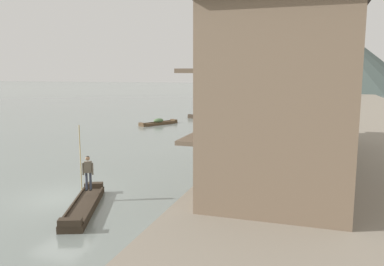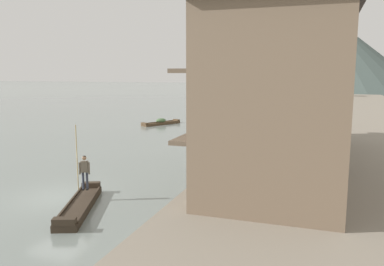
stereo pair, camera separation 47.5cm
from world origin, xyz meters
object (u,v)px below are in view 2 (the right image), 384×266
at_px(boat_moored_nearest, 204,116).
at_px(boat_midriver_upstream, 264,113).
at_px(boat_moored_second, 251,125).
at_px(house_waterfront_tall, 291,102).
at_px(boat_midriver_drifting, 239,118).
at_px(boatman_person, 84,168).
at_px(stone_bridge, 270,82).
at_px(boat_moored_far, 161,122).
at_px(boat_upstream_distant, 238,134).
at_px(boat_crossing_west, 277,108).
at_px(house_waterfront_second, 287,109).
at_px(boat_foreground_poled, 80,206).
at_px(boat_moored_third, 221,146).
at_px(house_waterfront_nearest, 277,93).

xyz_separation_m(boat_moored_nearest, boat_midriver_upstream, (7.06, 6.02, 0.01)).
relative_size(boat_moored_second, house_waterfront_tall, 0.83).
distance_m(boat_midriver_drifting, boat_midriver_upstream, 6.97).
bearing_deg(boatman_person, stone_bridge, 91.13).
relative_size(boat_moored_far, boat_upstream_distant, 0.99).
height_order(boat_upstream_distant, boat_crossing_west, boat_upstream_distant).
xyz_separation_m(boat_moored_far, house_waterfront_second, (15.53, -17.29, 3.54)).
distance_m(boat_midriver_drifting, boat_crossing_west, 15.52).
height_order(boatman_person, boat_crossing_west, boatman_person).
bearing_deg(stone_bridge, boat_moored_second, -85.00).
relative_size(boat_foreground_poled, boat_crossing_west, 1.12).
xyz_separation_m(boat_moored_third, boat_midriver_drifting, (-2.78, 19.50, -0.03)).
xyz_separation_m(boat_moored_nearest, house_waterfront_second, (13.00, -25.72, 3.61)).
xyz_separation_m(boat_moored_nearest, house_waterfront_tall, (12.76, -19.89, 3.60)).
xyz_separation_m(boat_midriver_drifting, house_waterfront_tall, (7.94, -19.31, 3.61)).
distance_m(boat_moored_second, boat_upstream_distant, 8.12).
height_order(boat_midriver_drifting, boat_midriver_upstream, boat_midriver_upstream).
relative_size(boat_moored_second, house_waterfront_second, 0.88).
xyz_separation_m(boat_moored_second, boat_moored_third, (0.24, -13.94, 0.06)).
relative_size(boat_moored_third, stone_bridge, 0.17).
bearing_deg(boat_midriver_upstream, boat_moored_second, -88.59).
bearing_deg(boat_moored_third, boat_midriver_upstream, 91.18).
xyz_separation_m(boat_midriver_drifting, boat_midriver_upstream, (2.24, 6.60, 0.03)).
height_order(house_waterfront_nearest, stone_bridge, house_waterfront_nearest).
distance_m(house_waterfront_nearest, stone_bridge, 73.68).
height_order(boat_moored_nearest, boat_midriver_drifting, boat_moored_nearest).
bearing_deg(boat_foreground_poled, house_waterfront_second, 51.26).
bearing_deg(house_waterfront_second, boat_upstream_distant, 115.02).
distance_m(boat_moored_nearest, boat_crossing_west, 16.62).
bearing_deg(house_waterfront_tall, boat_midriver_drifting, 112.36).
bearing_deg(stone_bridge, boat_moored_nearest, -94.68).
distance_m(house_waterfront_tall, stone_bridge, 60.93).
bearing_deg(boat_moored_second, boat_midriver_drifting, 114.58).
distance_m(boat_foreground_poled, boat_midriver_upstream, 41.47).
xyz_separation_m(boat_moored_far, boat_crossing_west, (10.42, 23.06, -0.08)).
height_order(boat_moored_third, house_waterfront_tall, house_waterfront_tall).
relative_size(boat_moored_far, boat_midriver_upstream, 1.19).
xyz_separation_m(boat_foreground_poled, boat_moored_nearest, (-5.22, 35.41, -0.01)).
bearing_deg(boat_moored_far, boat_midriver_upstream, 56.42).
bearing_deg(house_waterfront_second, house_waterfront_nearest, -88.57).
height_order(boat_upstream_distant, house_waterfront_tall, house_waterfront_tall).
relative_size(boat_moored_nearest, house_waterfront_tall, 0.56).
bearing_deg(boat_moored_second, house_waterfront_nearest, -77.65).
height_order(boat_midriver_upstream, boat_crossing_west, boat_midriver_upstream).
height_order(boat_moored_second, boat_midriver_drifting, boat_midriver_drifting).
bearing_deg(boat_moored_nearest, boat_moored_third, -69.27).
height_order(boat_foreground_poled, boat_crossing_west, boat_foreground_poled).
xyz_separation_m(boat_moored_nearest, boat_crossing_west, (7.89, 14.63, -0.02)).
height_order(boat_foreground_poled, house_waterfront_second, house_waterfront_second).
bearing_deg(stone_bridge, boat_moored_third, -85.93).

